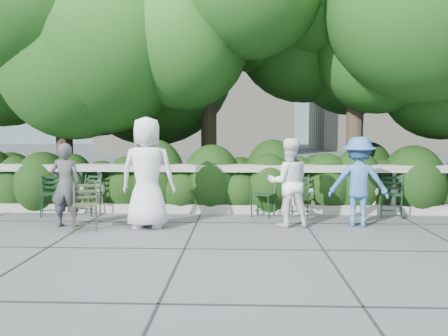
{
  "coord_description": "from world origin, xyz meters",
  "views": [
    {
      "loc": [
        0.31,
        -7.13,
        1.71
      ],
      "look_at": [
        0.0,
        1.0,
        1.0
      ],
      "focal_mm": 35.0,
      "sensor_mm": 36.0,
      "label": 1
    }
  ],
  "objects_px": {
    "chair_weathered": "(85,233)",
    "person_woman_grey": "(66,185)",
    "person_casual_man": "(289,182)",
    "chair_e": "(298,219)",
    "chair_c": "(260,218)",
    "chair_a": "(84,216)",
    "person_businessman": "(147,173)",
    "chair_f": "(391,218)",
    "person_older_blue": "(359,182)",
    "chair_b": "(51,217)"
  },
  "relations": [
    {
      "from": "chair_weathered",
      "to": "person_woman_grey",
      "type": "height_order",
      "value": "person_woman_grey"
    },
    {
      "from": "person_woman_grey",
      "to": "person_casual_man",
      "type": "relative_size",
      "value": 0.95
    },
    {
      "from": "chair_weathered",
      "to": "chair_e",
      "type": "bearing_deg",
      "value": 3.02
    },
    {
      "from": "chair_c",
      "to": "chair_a",
      "type": "bearing_deg",
      "value": -157.13
    },
    {
      "from": "chair_e",
      "to": "chair_weathered",
      "type": "bearing_deg",
      "value": -151.86
    },
    {
      "from": "person_businessman",
      "to": "chair_a",
      "type": "bearing_deg",
      "value": -30.3
    },
    {
      "from": "chair_c",
      "to": "chair_f",
      "type": "xyz_separation_m",
      "value": [
        2.54,
        0.07,
        0.0
      ]
    },
    {
      "from": "person_older_blue",
      "to": "chair_e",
      "type": "bearing_deg",
      "value": -19.67
    },
    {
      "from": "chair_b",
      "to": "person_woman_grey",
      "type": "relative_size",
      "value": 0.57
    },
    {
      "from": "chair_e",
      "to": "person_casual_man",
      "type": "xyz_separation_m",
      "value": [
        -0.27,
        -0.66,
        0.78
      ]
    },
    {
      "from": "chair_c",
      "to": "person_older_blue",
      "type": "distance_m",
      "value": 1.99
    },
    {
      "from": "chair_a",
      "to": "chair_weathered",
      "type": "xyz_separation_m",
      "value": [
        0.53,
        -1.39,
        0.0
      ]
    },
    {
      "from": "chair_b",
      "to": "person_businessman",
      "type": "relative_size",
      "value": 0.43
    },
    {
      "from": "person_casual_man",
      "to": "chair_weathered",
      "type": "bearing_deg",
      "value": 5.32
    },
    {
      "from": "chair_f",
      "to": "person_casual_man",
      "type": "relative_size",
      "value": 0.54
    },
    {
      "from": "chair_f",
      "to": "person_woman_grey",
      "type": "bearing_deg",
      "value": -152.02
    },
    {
      "from": "person_businessman",
      "to": "chair_f",
      "type": "bearing_deg",
      "value": -165.15
    },
    {
      "from": "chair_f",
      "to": "chair_c",
      "type": "bearing_deg",
      "value": -159.47
    },
    {
      "from": "chair_b",
      "to": "chair_e",
      "type": "xyz_separation_m",
      "value": [
        4.84,
        0.06,
        0.0
      ]
    },
    {
      "from": "chair_e",
      "to": "chair_b",
      "type": "bearing_deg",
      "value": -170.54
    },
    {
      "from": "chair_a",
      "to": "chair_weathered",
      "type": "distance_m",
      "value": 1.49
    },
    {
      "from": "chair_a",
      "to": "chair_weathered",
      "type": "relative_size",
      "value": 1.0
    },
    {
      "from": "chair_weathered",
      "to": "person_casual_man",
      "type": "bearing_deg",
      "value": -5.72
    },
    {
      "from": "chair_weathered",
      "to": "person_businessman",
      "type": "distance_m",
      "value": 1.44
    },
    {
      "from": "chair_c",
      "to": "person_woman_grey",
      "type": "relative_size",
      "value": 0.57
    },
    {
      "from": "chair_b",
      "to": "person_older_blue",
      "type": "bearing_deg",
      "value": -23.9
    },
    {
      "from": "person_older_blue",
      "to": "person_businessman",
      "type": "bearing_deg",
      "value": 15.98
    },
    {
      "from": "chair_a",
      "to": "chair_weathered",
      "type": "height_order",
      "value": "same"
    },
    {
      "from": "chair_c",
      "to": "chair_f",
      "type": "distance_m",
      "value": 2.54
    },
    {
      "from": "person_woman_grey",
      "to": "person_businessman",
      "type": "bearing_deg",
      "value": 176.43
    },
    {
      "from": "chair_c",
      "to": "person_older_blue",
      "type": "xyz_separation_m",
      "value": [
        1.71,
        -0.63,
        0.8
      ]
    },
    {
      "from": "chair_a",
      "to": "chair_b",
      "type": "bearing_deg",
      "value": -149.76
    },
    {
      "from": "chair_c",
      "to": "chair_weathered",
      "type": "xyz_separation_m",
      "value": [
        -2.98,
        -1.35,
        0.0
      ]
    },
    {
      "from": "chair_f",
      "to": "person_casual_man",
      "type": "distance_m",
      "value": 2.35
    },
    {
      "from": "chair_c",
      "to": "chair_b",
      "type": "bearing_deg",
      "value": -155.01
    },
    {
      "from": "chair_weathered",
      "to": "chair_a",
      "type": "bearing_deg",
      "value": 94.35
    },
    {
      "from": "chair_weathered",
      "to": "person_casual_man",
      "type": "relative_size",
      "value": 0.54
    },
    {
      "from": "person_casual_man",
      "to": "chair_f",
      "type": "bearing_deg",
      "value": -165.06
    },
    {
      "from": "chair_a",
      "to": "chair_b",
      "type": "height_order",
      "value": "same"
    },
    {
      "from": "chair_f",
      "to": "chair_weathered",
      "type": "distance_m",
      "value": 5.7
    },
    {
      "from": "chair_e",
      "to": "person_casual_man",
      "type": "distance_m",
      "value": 1.06
    },
    {
      "from": "chair_weathered",
      "to": "person_older_blue",
      "type": "xyz_separation_m",
      "value": [
        4.69,
        0.72,
        0.8
      ]
    },
    {
      "from": "chair_c",
      "to": "chair_e",
      "type": "xyz_separation_m",
      "value": [
        0.73,
        -0.04,
        0.0
      ]
    },
    {
      "from": "chair_a",
      "to": "chair_b",
      "type": "xyz_separation_m",
      "value": [
        -0.6,
        -0.14,
        0.0
      ]
    },
    {
      "from": "chair_a",
      "to": "person_businessman",
      "type": "relative_size",
      "value": 0.43
    },
    {
      "from": "chair_weathered",
      "to": "person_businessman",
      "type": "relative_size",
      "value": 0.43
    },
    {
      "from": "person_casual_man",
      "to": "person_older_blue",
      "type": "distance_m",
      "value": 1.25
    },
    {
      "from": "person_casual_man",
      "to": "person_businessman",
      "type": "bearing_deg",
      "value": -0.12
    },
    {
      "from": "person_businessman",
      "to": "person_casual_man",
      "type": "xyz_separation_m",
      "value": [
        2.47,
        0.23,
        -0.19
      ]
    },
    {
      "from": "chair_c",
      "to": "chair_e",
      "type": "distance_m",
      "value": 0.73
    }
  ]
}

